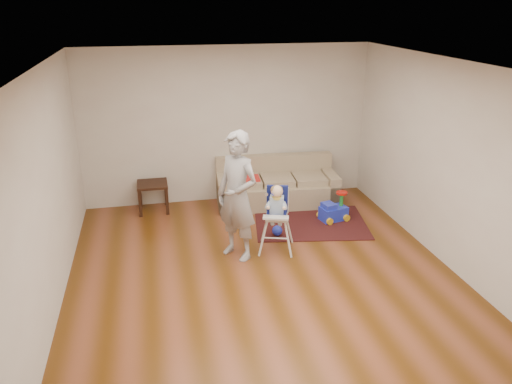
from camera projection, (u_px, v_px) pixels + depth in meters
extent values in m
plane|color=#512C0B|center=(262.00, 273.00, 6.61)|extent=(5.50, 5.50, 0.00)
cube|color=beige|center=(227.00, 125.00, 8.63)|extent=(5.00, 0.04, 2.70)
cube|color=beige|center=(47.00, 193.00, 5.63)|extent=(0.04, 5.50, 2.70)
cube|color=beige|center=(446.00, 164.00, 6.62)|extent=(0.04, 5.50, 2.70)
cube|color=white|center=(263.00, 64.00, 5.64)|extent=(5.00, 5.50, 0.04)
cube|color=red|center=(246.00, 178.00, 8.52)|extent=(0.49, 0.34, 0.04)
cube|color=black|center=(310.00, 223.00, 8.08)|extent=(1.97, 1.61, 0.01)
sphere|color=blue|center=(277.00, 231.00, 7.60)|extent=(0.16, 0.16, 0.16)
cylinder|color=blue|center=(275.00, 195.00, 6.83)|extent=(0.05, 0.12, 0.01)
imported|color=gray|center=(237.00, 196.00, 6.74)|extent=(0.75, 0.78, 1.80)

